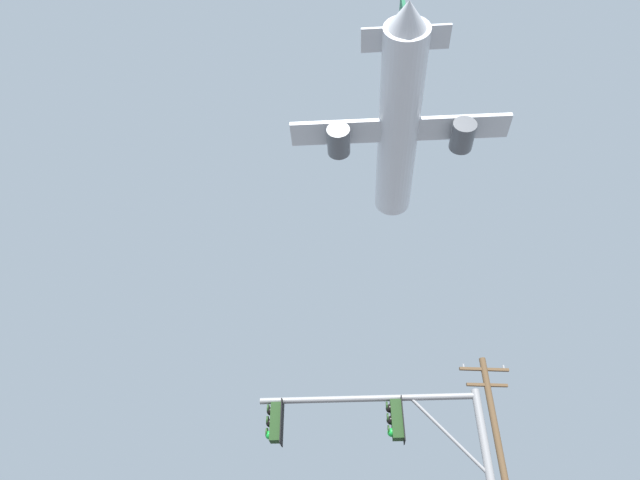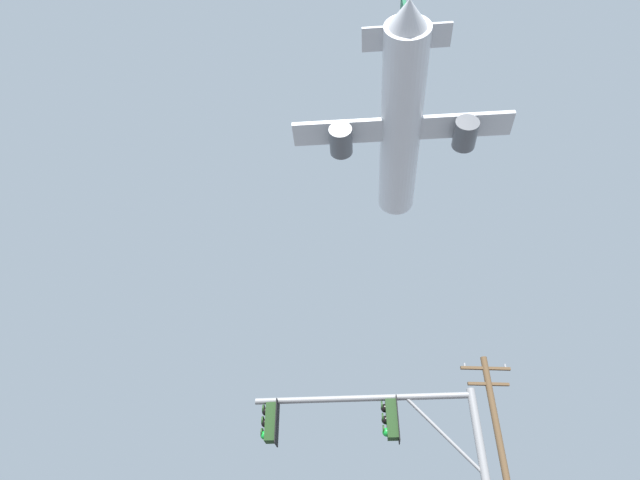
# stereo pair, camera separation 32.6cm
# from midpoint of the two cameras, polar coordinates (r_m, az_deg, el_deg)

# --- Properties ---
(signal_pole_near) EXTENTS (5.30, 1.06, 5.53)m
(signal_pole_near) POSITION_cam_midpoint_polar(r_m,az_deg,el_deg) (13.05, 8.08, -21.75)
(signal_pole_near) COLOR gray
(signal_pole_near) RESTS_ON ground
(utility_pole) EXTENTS (2.20, 0.28, 10.22)m
(utility_pole) POSITION_cam_midpoint_polar(r_m,az_deg,el_deg) (23.37, 19.03, -23.10)
(utility_pole) COLOR brown
(utility_pole) RESTS_ON ground
(airplane) EXTENTS (19.32, 25.01, 6.81)m
(airplane) POSITION_cam_midpoint_polar(r_m,az_deg,el_deg) (48.25, 8.34, 11.66)
(airplane) COLOR white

